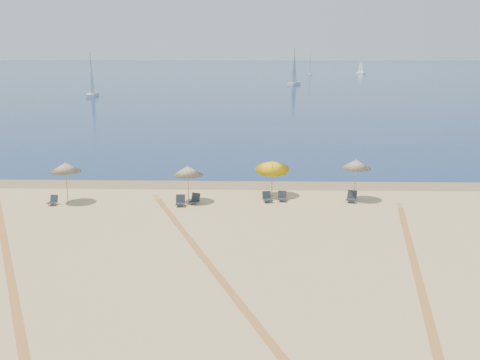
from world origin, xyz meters
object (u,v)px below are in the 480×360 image
Objects in this scene: umbrella_1 at (65,167)px; chair_7 at (352,197)px; chair_3 at (180,201)px; chair_4 at (195,199)px; umbrella_3 at (272,165)px; sailboat_1 at (310,69)px; sailboat_3 at (294,74)px; umbrella_4 at (356,164)px; sailboat_2 at (92,83)px; sailboat_0 at (361,68)px; chair_5 at (267,197)px; chair_6 at (282,197)px; umbrella_2 at (188,171)px; chair_2 at (53,201)px.

chair_7 is (17.71, 0.60, -1.94)m from umbrella_1.
chair_4 is (0.83, 0.46, -0.01)m from chair_3.
umbrella_3 is 164.48m from sailboat_1.
sailboat_3 is at bearing 107.51° from chair_7.
umbrella_4 reaches higher than chair_4.
umbrella_1 is at bearing -80.01° from sailboat_2.
sailboat_0 reaches higher than umbrella_1.
chair_7 is at bearing -13.53° from chair_5.
umbrella_1 reaches higher than chair_5.
chair_6 is at bearing -70.89° from sailboat_2.
umbrella_3 is at bearing 8.15° from umbrella_1.
chair_3 is 0.10× the size of sailboat_0.
chair_4 is 0.12× the size of sailboat_0.
chair_5 is (5.31, 1.03, -0.01)m from chair_3.
sailboat_1 is (23.96, 164.89, 0.21)m from umbrella_2.
umbrella_1 is 0.39× the size of sailboat_0.
chair_5 is (4.92, 0.14, -1.72)m from umbrella_2.
chair_2 is 0.08× the size of sailboat_2.
chair_6 is (14.12, 1.20, 0.01)m from chair_2.
chair_5 is at bearing 6.93° from chair_3.
umbrella_2 is 3.38× the size of chair_3.
chair_2 is 0.89× the size of chair_5.
sailboat_1 is at bearing 102.38° from sailboat_3.
chair_4 is (-10.01, -1.16, -2.02)m from umbrella_4.
sailboat_3 is at bearing 34.60° from sailboat_2.
sailboat_1 is at bearing 54.56° from sailboat_2.
chair_6 is 111.06m from sailboat_3.
umbrella_1 is 168.21m from sailboat_1.
umbrella_3 is at bearing 21.42° from chair_2.
chair_3 is 112.96m from sailboat_3.
chair_4 is 112.39m from sailboat_3.
chair_2 is 0.10× the size of sailboat_0.
umbrella_4 is at bearing -8.80° from chair_5.
umbrella_1 is 2.18m from chair_2.
chair_2 is at bearing -91.39° from sailboat_1.
sailboat_0 is at bearing 85.07° from chair_2.
umbrella_4 is at bearing 4.39° from chair_3.
chair_2 is 8.70m from chair_4.
umbrella_3 is 5.47m from chair_4.
umbrella_3 is 3.27× the size of chair_4.
umbrella_3 is 0.39× the size of sailboat_0.
umbrella_4 is 2.07m from chair_7.
chair_3 is 0.07× the size of sailboat_3.
sailboat_3 is at bearing 86.41° from chair_6.
sailboat_2 is at bearing 116.16° from chair_2.
chair_4 is 4.51m from chair_5.
umbrella_3 is at bearing -86.93° from sailboat_1.
umbrella_2 is 5.22m from chair_5.
chair_2 is (-13.50, -2.34, -1.79)m from umbrella_3.
umbrella_3 reaches higher than chair_6.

